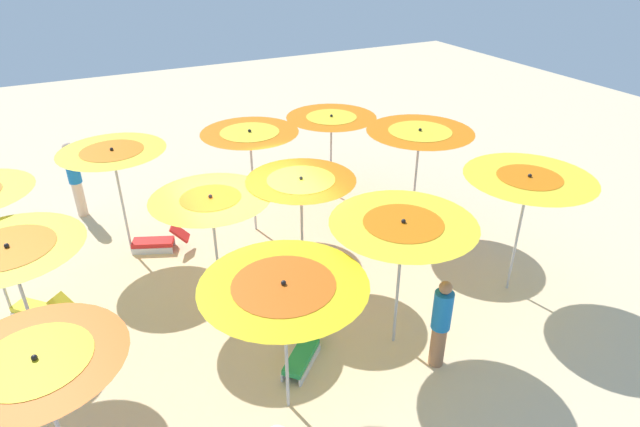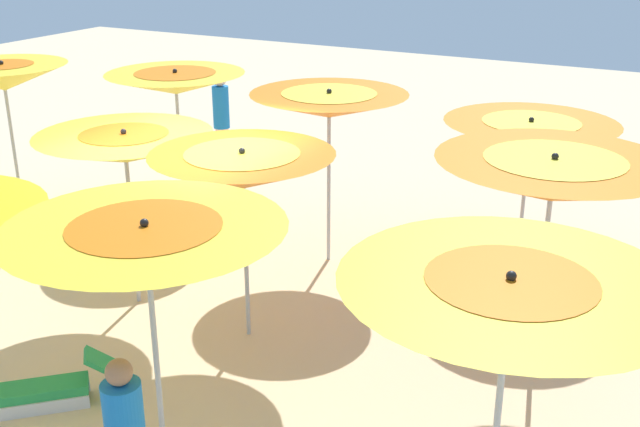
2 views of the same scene
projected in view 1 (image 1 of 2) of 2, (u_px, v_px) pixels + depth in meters
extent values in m
cube|color=beige|center=(260.00, 289.00, 10.42)|extent=(37.69, 37.69, 0.04)
cone|color=orange|center=(39.00, 372.00, 5.84)|extent=(1.98, 1.98, 0.36)
cone|color=yellow|center=(37.00, 367.00, 5.80)|extent=(1.22, 1.22, 0.22)
sphere|color=black|center=(34.00, 358.00, 5.74)|extent=(0.07, 0.07, 0.07)
cylinder|color=#B2B2B7|center=(286.00, 354.00, 7.40)|extent=(0.05, 0.05, 1.99)
cone|color=yellow|center=(284.00, 297.00, 6.93)|extent=(2.23, 2.23, 0.39)
cone|color=orange|center=(284.00, 292.00, 6.89)|extent=(1.36, 1.36, 0.24)
sphere|color=black|center=(284.00, 283.00, 6.82)|extent=(0.07, 0.07, 0.07)
cylinder|color=#B2B2B7|center=(398.00, 290.00, 8.59)|extent=(0.05, 0.05, 2.14)
cone|color=yellow|center=(403.00, 233.00, 8.07)|extent=(2.27, 2.27, 0.34)
cone|color=orange|center=(403.00, 228.00, 8.03)|extent=(1.22, 1.22, 0.18)
sphere|color=black|center=(403.00, 221.00, 7.98)|extent=(0.07, 0.07, 0.07)
cylinder|color=#B2B2B7|center=(516.00, 240.00, 9.89)|extent=(0.05, 0.05, 2.18)
cone|color=yellow|center=(527.00, 188.00, 9.37)|extent=(2.28, 2.28, 0.40)
cone|color=orange|center=(529.00, 182.00, 9.31)|extent=(1.13, 1.13, 0.20)
sphere|color=black|center=(530.00, 176.00, 9.26)|extent=(0.07, 0.07, 0.07)
cylinder|color=#B2B2B7|center=(31.00, 319.00, 7.95)|extent=(0.05, 0.05, 2.12)
cone|color=yellow|center=(11.00, 260.00, 7.44)|extent=(2.07, 2.07, 0.42)
cone|color=orange|center=(10.00, 255.00, 7.40)|extent=(1.27, 1.27, 0.26)
sphere|color=black|center=(7.00, 246.00, 7.33)|extent=(0.07, 0.07, 0.07)
cylinder|color=#B2B2B7|center=(217.00, 256.00, 9.57)|extent=(0.05, 0.05, 2.01)
cone|color=yellow|center=(211.00, 207.00, 9.09)|extent=(2.09, 2.09, 0.35)
cone|color=orange|center=(211.00, 202.00, 9.05)|extent=(1.04, 1.04, 0.17)
sphere|color=black|center=(210.00, 196.00, 8.99)|extent=(0.07, 0.07, 0.07)
cylinder|color=#B2B2B7|center=(302.00, 236.00, 10.20)|extent=(0.05, 0.05, 2.00)
cone|color=orange|center=(301.00, 189.00, 9.72)|extent=(2.02, 2.02, 0.40)
cone|color=yellow|center=(301.00, 185.00, 9.69)|extent=(1.25, 1.25, 0.25)
sphere|color=black|center=(301.00, 178.00, 9.62)|extent=(0.07, 0.07, 0.07)
cylinder|color=#B2B2B7|center=(415.00, 186.00, 11.93)|extent=(0.05, 0.05, 2.18)
cone|color=orange|center=(419.00, 141.00, 11.41)|extent=(2.30, 2.30, 0.43)
cone|color=yellow|center=(419.00, 136.00, 11.37)|extent=(1.36, 1.36, 0.25)
sphere|color=black|center=(420.00, 130.00, 11.30)|extent=(0.07, 0.07, 0.07)
cylinder|color=#B2B2B7|center=(123.00, 207.00, 11.06)|extent=(0.05, 0.05, 2.19)
cone|color=yellow|center=(113.00, 158.00, 10.54)|extent=(2.10, 2.10, 0.32)
cone|color=orange|center=(113.00, 155.00, 10.50)|extent=(1.22, 1.22, 0.19)
sphere|color=black|center=(112.00, 149.00, 10.44)|extent=(0.07, 0.07, 0.07)
cylinder|color=#B2B2B7|center=(253.00, 186.00, 11.89)|extent=(0.05, 0.05, 2.22)
cone|color=orange|center=(250.00, 139.00, 11.36)|extent=(2.10, 2.10, 0.32)
cone|color=yellow|center=(250.00, 136.00, 11.33)|extent=(1.26, 1.26, 0.20)
sphere|color=black|center=(250.00, 131.00, 11.27)|extent=(0.07, 0.07, 0.07)
cylinder|color=#B2B2B7|center=(331.00, 159.00, 13.65)|extent=(0.05, 0.05, 1.92)
cone|color=orange|center=(331.00, 123.00, 13.19)|extent=(2.24, 2.24, 0.34)
cone|color=yellow|center=(331.00, 120.00, 13.15)|extent=(1.25, 1.25, 0.19)
sphere|color=black|center=(331.00, 116.00, 13.10)|extent=(0.07, 0.07, 0.07)
cube|color=silver|center=(152.00, 251.00, 11.45)|extent=(0.37, 0.81, 0.14)
cube|color=silver|center=(155.00, 243.00, 11.75)|extent=(0.37, 0.81, 0.14)
cube|color=red|center=(153.00, 242.00, 11.54)|extent=(0.65, 0.93, 0.10)
cube|color=red|center=(180.00, 233.00, 11.48)|extent=(0.46, 0.47, 0.36)
cube|color=silver|center=(32.00, 320.00, 9.44)|extent=(0.68, 0.68, 0.14)
cube|color=silver|center=(46.00, 309.00, 9.73)|extent=(0.68, 0.68, 0.14)
cube|color=yellow|center=(38.00, 309.00, 9.53)|extent=(0.90, 0.90, 0.10)
cube|color=yellow|center=(64.00, 307.00, 9.24)|extent=(0.52, 0.52, 0.38)
cube|color=silver|center=(310.00, 364.00, 8.50)|extent=(0.63, 0.67, 0.14)
cube|color=silver|center=(293.00, 359.00, 8.59)|extent=(0.63, 0.67, 0.14)
cube|color=green|center=(301.00, 356.00, 8.49)|extent=(0.82, 0.85, 0.10)
cube|color=green|center=(315.00, 323.00, 8.91)|extent=(0.49, 0.49, 0.32)
cylinder|color=#A3704C|center=(438.00, 345.00, 8.45)|extent=(0.24, 0.24, 0.75)
cylinder|color=#1972BF|center=(442.00, 310.00, 8.11)|extent=(0.30, 0.30, 0.66)
sphere|color=#A3704C|center=(446.00, 288.00, 7.91)|extent=(0.20, 0.20, 0.20)
cylinder|color=beige|center=(80.00, 199.00, 12.82)|extent=(0.24, 0.24, 0.88)
cylinder|color=#1972BF|center=(72.00, 167.00, 12.42)|extent=(0.30, 0.30, 0.77)
sphere|color=beige|center=(67.00, 147.00, 12.18)|extent=(0.24, 0.24, 0.24)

